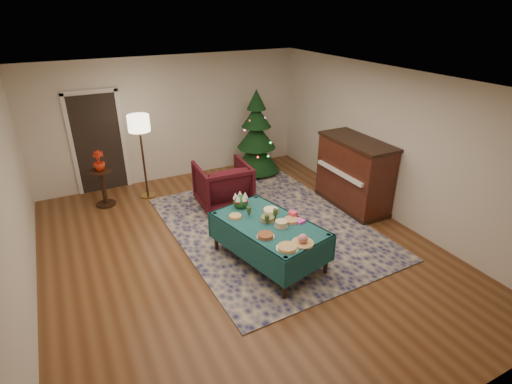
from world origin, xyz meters
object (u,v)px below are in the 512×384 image
buffet_table (269,231)px  piano (354,174)px  side_table (104,188)px  christmas_tree (256,137)px  gift_box (293,214)px  armchair (223,183)px  floor_lamp (139,128)px  potted_plant (99,165)px

buffet_table → piano: bearing=21.2°
side_table → piano: 4.91m
christmas_tree → piano: 2.53m
buffet_table → gift_box: bearing=0.2°
buffet_table → armchair: size_ratio=1.96×
gift_box → side_table: size_ratio=0.15×
gift_box → armchair: (-0.31, 2.06, -0.23)m
piano → floor_lamp: bearing=147.5°
armchair → piano: bearing=156.4°
buffet_table → side_table: (-1.97, 3.17, -0.19)m
potted_plant → buffet_table: bearing=-58.1°
potted_plant → christmas_tree: christmas_tree is taller
floor_lamp → potted_plant: size_ratio=4.45×
floor_lamp → piano: floor_lamp is taller
floor_lamp → christmas_tree: (2.61, 0.10, -0.58)m
floor_lamp → potted_plant: (-0.84, -0.00, -0.61)m
buffet_table → potted_plant: potted_plant is taller
buffet_table → christmas_tree: (1.47, 3.28, 0.34)m
piano → potted_plant: bearing=152.8°
floor_lamp → christmas_tree: 2.67m
side_table → piano: (4.36, -2.25, 0.30)m
floor_lamp → piano: 4.25m
armchair → christmas_tree: bearing=-135.2°
gift_box → side_table: bearing=127.1°
side_table → piano: piano is taller
floor_lamp → christmas_tree: christmas_tree is taller
christmas_tree → piano: size_ratio=1.24×
armchair → christmas_tree: size_ratio=0.51×
christmas_tree → side_table: bearing=-178.2°
armchair → potted_plant: 2.39m
buffet_table → potted_plant: bearing=121.9°
buffet_table → side_table: bearing=121.9°
floor_lamp → christmas_tree: bearing=2.2°
christmas_tree → gift_box: bearing=-107.7°
side_table → potted_plant: (0.00, 0.00, 0.49)m
armchair → side_table: size_ratio=1.34×
armchair → gift_box: bearing=101.5°
christmas_tree → potted_plant: bearing=-178.2°
side_table → christmas_tree: size_ratio=0.38×
buffet_table → floor_lamp: floor_lamp is taller
floor_lamp → christmas_tree: size_ratio=0.88×
gift_box → christmas_tree: (1.05, 3.27, 0.16)m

